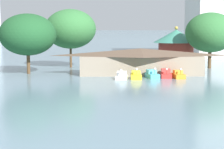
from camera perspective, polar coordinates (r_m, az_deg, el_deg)
pedal_boat_white at (r=57.78m, az=1.43°, el=-0.23°), size 2.00×2.44×1.62m
pedal_boat_yellow at (r=58.33m, az=3.50°, el=-0.16°), size 1.62×2.79×1.73m
pedal_boat_cyan at (r=59.85m, az=5.83°, el=-0.00°), size 2.11×3.16×1.67m
pedal_boat_red at (r=60.23m, az=7.82°, el=0.04°), size 1.71×2.75×1.57m
pedal_boat_orange at (r=59.85m, az=9.60°, el=-0.07°), size 1.79×2.77×1.65m
boathouse at (r=64.05m, az=4.20°, el=2.00°), size 21.07×6.90×4.23m
green_roof_pavilion at (r=80.66m, az=9.27°, el=4.23°), size 9.23×9.23×7.84m
shoreline_tree_tall_left at (r=65.91m, az=-12.13°, el=5.68°), size 9.32×9.32×9.86m
shoreline_tree_mid at (r=75.23m, az=-6.05°, el=6.59°), size 9.68×9.68×11.04m
shoreline_tree_right at (r=75.33m, az=14.09°, el=5.93°), size 9.26×9.26×10.37m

